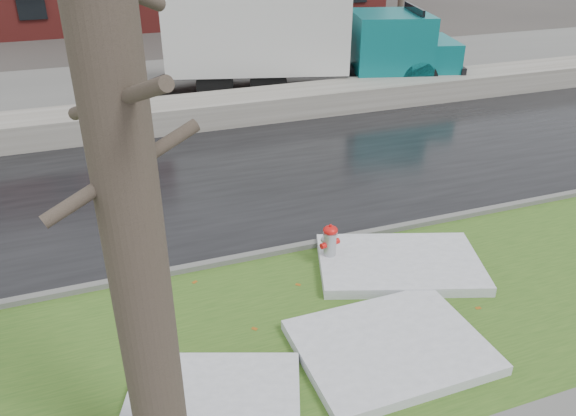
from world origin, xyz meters
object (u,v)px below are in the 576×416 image
object	(u,v)px
fire_hydrant	(330,243)
box_truck	(292,32)
tree	(125,179)
worker	(110,85)

from	to	relation	value
fire_hydrant	box_truck	bearing A→B (deg)	60.56
tree	box_truck	world-z (taller)	tree
box_truck	tree	bearing A→B (deg)	-100.31
fire_hydrant	box_truck	xyz separation A→B (m)	(3.30, 10.77, 1.58)
fire_hydrant	worker	xyz separation A→B (m)	(-3.00, 7.72, 1.12)
fire_hydrant	box_truck	distance (m)	11.38
worker	tree	bearing A→B (deg)	104.00
fire_hydrant	tree	xyz separation A→B (m)	(-3.41, -3.16, 3.14)
tree	box_truck	xyz separation A→B (m)	(6.71, 13.93, -1.56)
box_truck	fire_hydrant	bearing A→B (deg)	-91.63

